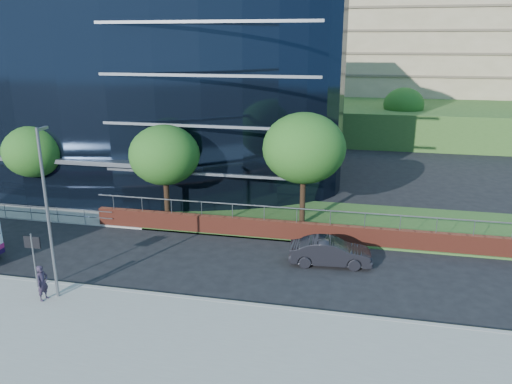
% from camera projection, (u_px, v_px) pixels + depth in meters
% --- Properties ---
extents(far_forecourt, '(50.00, 8.00, 0.10)m').
position_uv_depth(far_forecourt, '(19.00, 199.00, 38.32)').
color(far_forecourt, gray).
rests_on(far_forecourt, ground).
extents(grass_verge, '(36.00, 8.00, 0.12)m').
position_uv_depth(grass_verge, '(427.00, 228.00, 32.22)').
color(grass_verge, '#2D511E').
rests_on(grass_verge, ground).
extents(glass_office, '(44.00, 23.10, 16.00)m').
position_uv_depth(glass_office, '(98.00, 83.00, 44.80)').
color(glass_office, black).
rests_on(glass_office, ground).
extents(retaining_wall, '(34.00, 0.40, 2.11)m').
position_uv_depth(retaining_wall, '(364.00, 237.00, 29.41)').
color(retaining_wall, maroon).
rests_on(retaining_wall, ground).
extents(apartment_block, '(60.00, 42.00, 30.00)m').
position_uv_depth(apartment_block, '(458.00, 45.00, 70.58)').
color(apartment_block, '#2D511E').
rests_on(apartment_block, ground).
extents(street_sign, '(0.85, 0.09, 2.80)m').
position_uv_depth(street_sign, '(33.00, 249.00, 23.80)').
color(street_sign, slate).
rests_on(street_sign, pavement_near).
extents(tree_far_b, '(4.29, 4.29, 6.05)m').
position_uv_depth(tree_far_b, '(34.00, 151.00, 35.09)').
color(tree_far_b, black).
rests_on(tree_far_b, ground).
extents(tree_far_c, '(4.62, 4.62, 6.51)m').
position_uv_depth(tree_far_c, '(164.00, 155.00, 32.50)').
color(tree_far_c, black).
rests_on(tree_far_c, ground).
extents(tree_far_d, '(5.28, 5.28, 7.44)m').
position_uv_depth(tree_far_d, '(304.00, 148.00, 31.42)').
color(tree_far_d, black).
rests_on(tree_far_d, ground).
extents(tree_dist_e, '(4.62, 4.62, 6.51)m').
position_uv_depth(tree_dist_e, '(404.00, 105.00, 58.02)').
color(tree_dist_e, black).
rests_on(tree_dist_e, ground).
extents(streetlight_east, '(0.15, 0.77, 8.00)m').
position_uv_depth(streetlight_east, '(48.00, 210.00, 22.28)').
color(streetlight_east, slate).
rests_on(streetlight_east, pavement_near).
extents(parked_car, '(4.54, 1.92, 1.46)m').
position_uv_depth(parked_car, '(330.00, 252.00, 26.98)').
color(parked_car, black).
rests_on(parked_car, ground).
extents(pedestrian, '(0.50, 0.68, 1.70)m').
position_uv_depth(pedestrian, '(42.00, 283.00, 22.96)').
color(pedestrian, '#2B2132').
rests_on(pedestrian, pavement_near).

